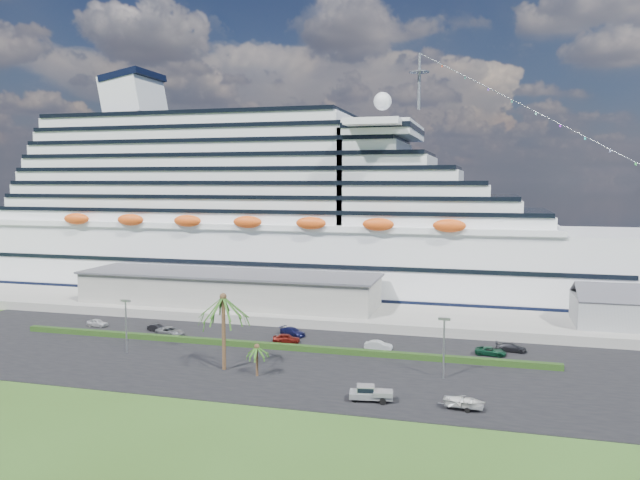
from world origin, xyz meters
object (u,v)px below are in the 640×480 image
(cruise_ship, at_px, (282,222))
(pickup_truck, at_px, (370,393))
(parked_car_3, at_px, (293,332))
(boat_trailer, at_px, (464,401))

(cruise_ship, bearing_deg, pickup_truck, -63.33)
(parked_car_3, distance_m, pickup_truck, 33.40)
(cruise_ship, bearing_deg, boat_trailer, -56.33)
(parked_car_3, relative_size, pickup_truck, 0.88)
(cruise_ship, height_order, parked_car_3, cruise_ship)
(pickup_truck, distance_m, boat_trailer, 11.01)
(pickup_truck, relative_size, boat_trailer, 1.00)
(cruise_ship, height_order, pickup_truck, cruise_ship)
(cruise_ship, xyz_separation_m, parked_car_3, (15.02, -39.32, -15.87))
(boat_trailer, bearing_deg, parked_car_3, 136.90)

